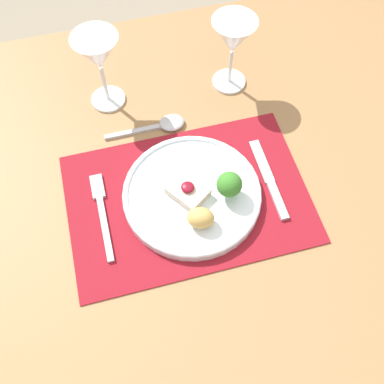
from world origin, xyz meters
The scene contains 9 objects.
ground_plane centered at (0.00, 0.00, 0.00)m, with size 8.00×8.00×0.00m, color gray.
dining_table centered at (0.00, 0.00, 0.66)m, with size 1.60×1.06×0.74m.
placemat centered at (0.00, 0.00, 0.74)m, with size 0.46×0.31×0.00m, color maroon.
dinner_plate centered at (0.01, 0.00, 0.75)m, with size 0.27×0.27×0.07m.
fork centered at (-0.16, 0.01, 0.74)m, with size 0.02×0.19×0.01m.
knife centered at (0.16, -0.01, 0.74)m, with size 0.02×0.19×0.01m.
spoon centered at (0.00, 0.18, 0.74)m, with size 0.17×0.04×0.02m.
wine_glass_near centered at (0.16, 0.27, 0.86)m, with size 0.09×0.09×0.17m.
wine_glass_far centered at (-0.11, 0.28, 0.86)m, with size 0.09×0.09×0.17m.
Camera 1 is at (-0.10, -0.41, 1.50)m, focal length 42.00 mm.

